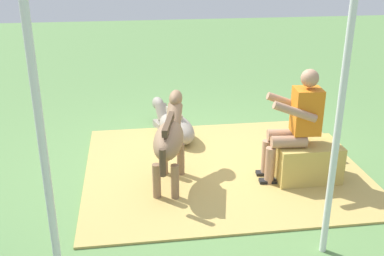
% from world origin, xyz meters
% --- Properties ---
extents(ground_plane, '(24.00, 24.00, 0.00)m').
position_xyz_m(ground_plane, '(0.00, 0.00, 0.00)').
color(ground_plane, '#608C4C').
extents(hay_patch, '(3.37, 2.84, 0.02)m').
position_xyz_m(hay_patch, '(-0.30, 0.24, 0.01)').
color(hay_patch, tan).
rests_on(hay_patch, ground).
extents(hay_bale, '(0.74, 0.51, 0.46)m').
position_xyz_m(hay_bale, '(-1.20, 0.64, 0.23)').
color(hay_bale, tan).
rests_on(hay_bale, ground).
extents(person_seated, '(0.68, 0.45, 1.34)m').
position_xyz_m(person_seated, '(-1.04, 0.63, 0.74)').
color(person_seated, tan).
rests_on(person_seated, ground).
extents(pony_standing, '(0.52, 1.33, 0.95)m').
position_xyz_m(pony_standing, '(0.38, 0.52, 0.58)').
color(pony_standing, '#8C6B4C').
rests_on(pony_standing, ground).
extents(pony_lying, '(0.64, 1.36, 0.42)m').
position_xyz_m(pony_lying, '(0.20, -0.83, 0.19)').
color(pony_lying, gray).
rests_on(pony_lying, ground).
extents(soda_bottle, '(0.07, 0.07, 0.26)m').
position_xyz_m(soda_bottle, '(-1.74, 0.24, 0.13)').
color(soda_bottle, '#268C3F').
rests_on(soda_bottle, ground).
extents(tent_pole_left, '(0.06, 0.06, 2.29)m').
position_xyz_m(tent_pole_left, '(-0.87, 1.98, 1.14)').
color(tent_pole_left, silver).
rests_on(tent_pole_left, ground).
extents(tent_pole_right, '(0.06, 0.06, 2.29)m').
position_xyz_m(tent_pole_right, '(1.41, 2.28, 1.14)').
color(tent_pole_right, silver).
rests_on(tent_pole_right, ground).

